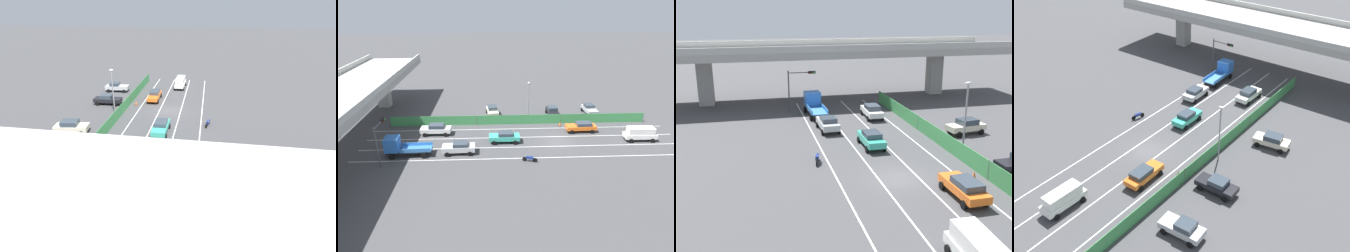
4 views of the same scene
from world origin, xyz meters
The scene contains 20 objects.
ground_plane centered at (0.00, 0.00, 0.00)m, with size 300.00×300.00×0.00m, color #424244.
lane_line_left_edge centered at (-4.89, 5.11, 0.00)m, with size 0.14×46.22×0.01m, color silver.
lane_line_mid_left centered at (-1.63, 5.11, 0.00)m, with size 0.14×46.22×0.01m, color silver.
lane_line_mid_right centered at (1.63, 5.11, 0.00)m, with size 0.14×46.22×0.01m, color silver.
lane_line_right_edge centered at (4.89, 5.11, 0.00)m, with size 0.14×46.22×0.01m, color silver.
elevated_overpass centered at (0.00, 30.22, 6.74)m, with size 53.95×10.76×8.40m.
green_fence centered at (6.89, 5.11, 0.82)m, with size 0.10×42.32×1.63m.
car_taxi_teal centered at (0.07, 7.81, 0.90)m, with size 1.99×4.44×1.60m.
car_van_white centered at (-0.24, -12.17, 1.19)m, with size 2.03×4.65×2.08m.
car_hatchback_white centered at (3.34, 18.21, 0.93)m, with size 2.10×4.62×1.67m.
car_sedan_silver centered at (-3.06, 14.10, 0.90)m, with size 2.17×4.45×1.61m.
car_taxi_orange centered at (3.34, -4.42, 0.89)m, with size 2.01×4.72×1.56m.
flatbed_truck_blue centered at (-3.41, 21.88, 1.38)m, with size 2.41×6.03×2.71m.
motorcycle centered at (-5.84, 4.81, 0.46)m, with size 0.74×1.91×0.93m.
parked_wagon_silver centered at (11.29, -8.11, 0.91)m, with size 4.33×2.22×1.68m.
parked_sedan_dark centered at (10.53, -1.22, 0.89)m, with size 4.45×2.06×1.63m.
parked_sedan_cream centered at (11.36, 9.52, 0.93)m, with size 4.42×2.43×1.69m.
traffic_light centered at (-5.10, 23.59, 3.86)m, with size 3.64×0.41×5.43m.
street_lamp centered at (7.65, 3.55, 4.25)m, with size 0.60×0.36×6.98m.
traffic_cone centered at (5.84, -1.58, 0.33)m, with size 0.47×0.47×0.70m.
Camera 1 is at (-5.40, 37.61, 15.21)m, focal length 28.19 mm.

